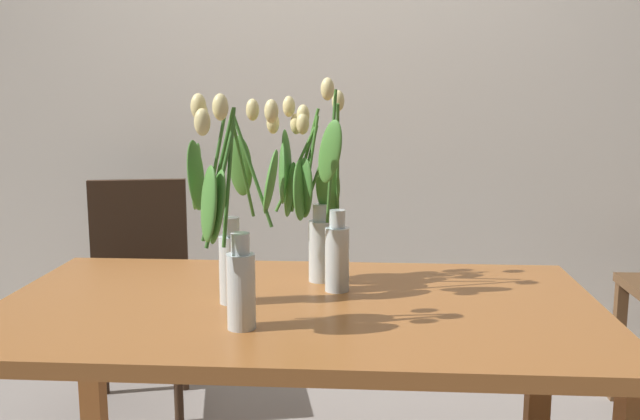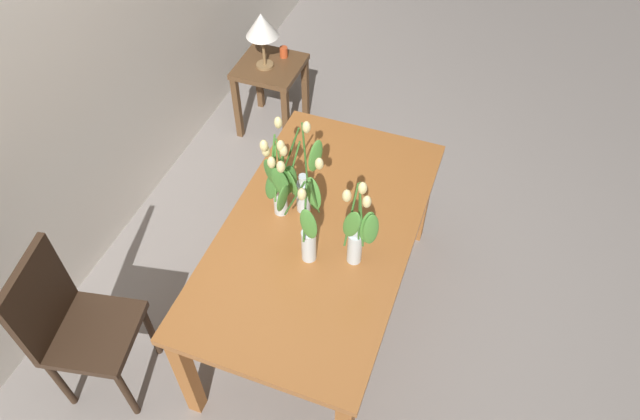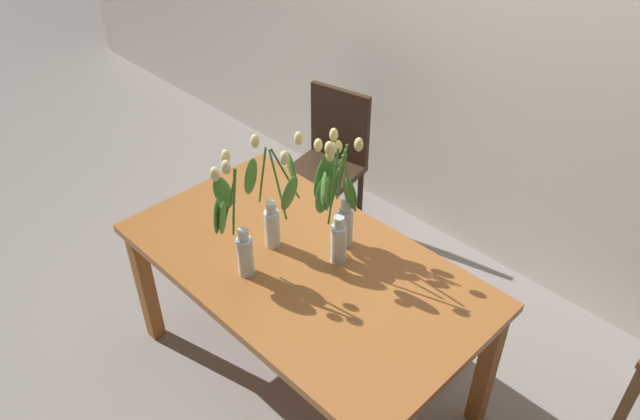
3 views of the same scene
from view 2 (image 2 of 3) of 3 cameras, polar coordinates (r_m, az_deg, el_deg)
name	(u,v)px [view 2 (image 2 of 3)]	position (r m, az deg, el deg)	size (l,w,h in m)	color
ground_plane	(319,311)	(3.38, -0.09, -9.96)	(18.00, 18.00, 0.00)	gray
room_wall_rear	(22,61)	(3.06, -27.43, 12.98)	(9.00, 0.10, 2.70)	silver
dining_table	(319,241)	(2.84, -0.11, -3.11)	(1.60, 0.90, 0.74)	#A3602D
tulip_vase_0	(306,226)	(2.51, -1.43, -1.57)	(0.22, 0.23, 0.53)	silver
tulip_vase_1	(300,182)	(2.70, -2.05, 2.84)	(0.16, 0.23, 0.59)	silver
tulip_vase_2	(279,187)	(2.66, -4.14, 2.34)	(0.18, 0.16, 0.54)	silver
tulip_vase_3	(358,236)	(2.48, 3.77, -2.58)	(0.15, 0.16, 0.55)	silver
dining_chair	(73,323)	(2.96, -23.30, -10.23)	(0.47, 0.47, 0.93)	#382619
side_table	(270,78)	(4.22, -4.94, 12.88)	(0.44, 0.44, 0.55)	brown
table_lamp	(262,26)	(3.97, -5.81, 17.67)	(0.22, 0.22, 0.40)	olive
pillar_candle	(284,52)	(4.20, -3.62, 15.37)	(0.06, 0.06, 0.07)	#CC4C23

